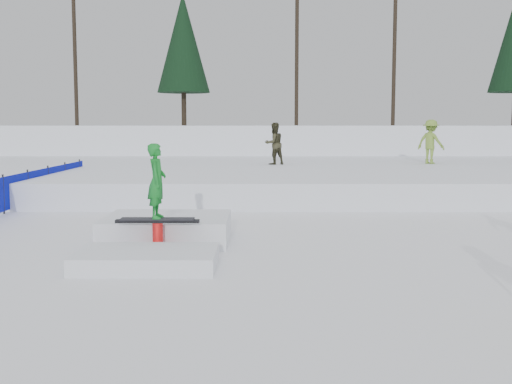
{
  "coord_description": "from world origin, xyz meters",
  "views": [
    {
      "loc": [
        0.54,
        -10.97,
        2.47
      ],
      "look_at": [
        0.5,
        2.0,
        1.1
      ],
      "focal_mm": 45.0,
      "sensor_mm": 36.0,
      "label": 1
    }
  ],
  "objects_px": {
    "safety_fence": "(3,194)",
    "jib_rail_feature": "(162,233)",
    "walker_olive": "(274,144)",
    "walker_ygreen": "(431,142)"
  },
  "relations": [
    {
      "from": "safety_fence",
      "to": "jib_rail_feature",
      "type": "relative_size",
      "value": 3.64
    },
    {
      "from": "walker_olive",
      "to": "walker_ygreen",
      "type": "height_order",
      "value": "walker_ygreen"
    },
    {
      "from": "safety_fence",
      "to": "walker_ygreen",
      "type": "xyz_separation_m",
      "value": [
        14.37,
        9.72,
        1.19
      ]
    },
    {
      "from": "walker_olive",
      "to": "jib_rail_feature",
      "type": "xyz_separation_m",
      "value": [
        -2.59,
        -14.04,
        -1.37
      ]
    },
    {
      "from": "walker_olive",
      "to": "walker_ygreen",
      "type": "distance_m",
      "value": 6.69
    },
    {
      "from": "walker_olive",
      "to": "jib_rail_feature",
      "type": "relative_size",
      "value": 0.4
    },
    {
      "from": "walker_ygreen",
      "to": "jib_rail_feature",
      "type": "xyz_separation_m",
      "value": [
        -9.25,
        -14.61,
        -1.43
      ]
    },
    {
      "from": "walker_ygreen",
      "to": "jib_rail_feature",
      "type": "distance_m",
      "value": 17.35
    },
    {
      "from": "walker_olive",
      "to": "safety_fence",
      "type": "bearing_deg",
      "value": 19.72
    },
    {
      "from": "safety_fence",
      "to": "walker_olive",
      "type": "height_order",
      "value": "walker_olive"
    }
  ]
}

